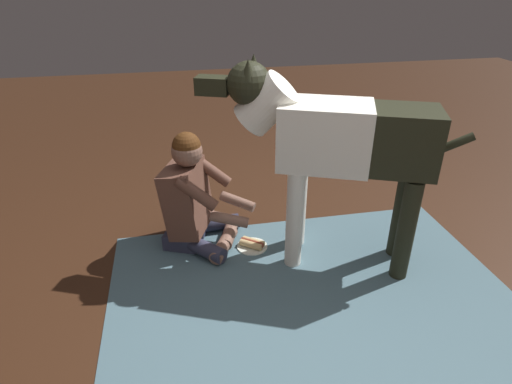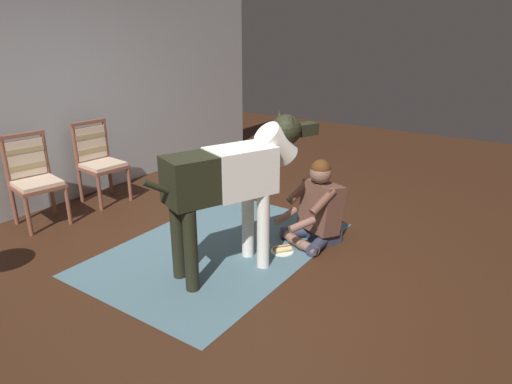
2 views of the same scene
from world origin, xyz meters
TOP-DOWN VIEW (x-y plane):
  - ground_plane at (0.00, 0.00)m, footprint 12.82×12.82m
  - area_rug at (0.05, 0.19)m, footprint 2.49×1.70m
  - person_sitting_on_floor at (0.71, -0.52)m, footprint 0.70×0.61m
  - large_dog at (-0.17, -0.17)m, footprint 1.57×0.76m
  - hot_dog_on_plate at (0.32, -0.36)m, footprint 0.22×0.22m

SIDE VIEW (x-z plane):
  - ground_plane at x=0.00m, z-range 0.00..0.00m
  - area_rug at x=0.05m, z-range 0.00..0.01m
  - hot_dog_on_plate at x=0.32m, z-range 0.00..0.06m
  - person_sitting_on_floor at x=0.71m, z-range -0.08..0.78m
  - large_dog at x=-0.17m, z-range 0.18..1.53m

